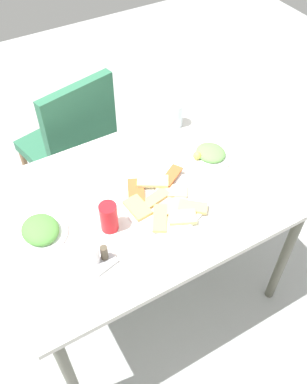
% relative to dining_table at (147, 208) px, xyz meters
% --- Properties ---
extents(ground_plane, '(6.00, 6.00, 0.00)m').
position_rel_dining_table_xyz_m(ground_plane, '(0.00, 0.00, -0.67)').
color(ground_plane, '#A2A5A4').
extents(dining_table, '(1.19, 0.81, 0.75)m').
position_rel_dining_table_xyz_m(dining_table, '(0.00, 0.00, 0.00)').
color(dining_table, silver).
rests_on(dining_table, ground_plane).
extents(dining_chair, '(0.50, 0.51, 0.92)m').
position_rel_dining_table_xyz_m(dining_chair, '(-0.06, 0.70, -0.14)').
color(dining_chair, '#2E6B4C').
rests_on(dining_chair, ground_plane).
extents(pide_platter, '(0.32, 0.33, 0.04)m').
position_rel_dining_table_xyz_m(pide_platter, '(0.03, -0.07, 0.10)').
color(pide_platter, white).
rests_on(pide_platter, dining_table).
extents(salad_plate_greens, '(0.19, 0.19, 0.05)m').
position_rel_dining_table_xyz_m(salad_plate_greens, '(0.35, 0.06, 0.10)').
color(salad_plate_greens, white).
rests_on(salad_plate_greens, dining_table).
extents(salad_plate_rice, '(0.20, 0.20, 0.06)m').
position_rel_dining_table_xyz_m(salad_plate_rice, '(-0.43, 0.02, 0.10)').
color(salad_plate_rice, white).
rests_on(salad_plate_rice, dining_table).
extents(soda_can, '(0.09, 0.09, 0.12)m').
position_rel_dining_table_xyz_m(soda_can, '(-0.20, -0.08, 0.14)').
color(soda_can, red).
rests_on(soda_can, dining_table).
extents(drinking_glass, '(0.07, 0.07, 0.12)m').
position_rel_dining_table_xyz_m(drinking_glass, '(0.33, 0.32, 0.14)').
color(drinking_glass, silver).
rests_on(drinking_glass, dining_table).
extents(paper_napkin, '(0.17, 0.17, 0.00)m').
position_rel_dining_table_xyz_m(paper_napkin, '(-0.16, 0.25, 0.09)').
color(paper_napkin, white).
rests_on(paper_napkin, dining_table).
extents(fork, '(0.16, 0.07, 0.00)m').
position_rel_dining_table_xyz_m(fork, '(-0.16, 0.23, 0.09)').
color(fork, silver).
rests_on(fork, paper_napkin).
extents(spoon, '(0.17, 0.07, 0.00)m').
position_rel_dining_table_xyz_m(spoon, '(-0.16, 0.27, 0.09)').
color(spoon, silver).
rests_on(spoon, paper_napkin).
extents(condiment_caddy, '(0.11, 0.11, 0.08)m').
position_rel_dining_table_xyz_m(condiment_caddy, '(-0.29, -0.20, 0.11)').
color(condiment_caddy, '#B2B2B7').
rests_on(condiment_caddy, dining_table).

